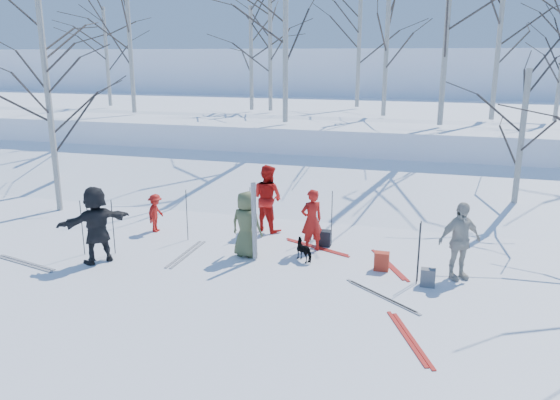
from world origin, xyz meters
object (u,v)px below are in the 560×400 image
(skier_red_seated, at_px, (156,213))
(skier_cream_east, at_px, (459,241))
(skier_redor_behind, at_px, (267,198))
(skier_grey_west, at_px, (96,225))
(backpack_grey, at_px, (428,278))
(skier_olive_center, at_px, (246,224))
(skier_red_north, at_px, (312,220))
(backpack_red, at_px, (382,261))
(backpack_dark, at_px, (324,238))
(dog, at_px, (305,250))

(skier_red_seated, height_order, skier_cream_east, skier_cream_east)
(skier_redor_behind, bearing_deg, skier_grey_west, 71.47)
(skier_grey_west, height_order, backpack_grey, skier_grey_west)
(skier_olive_center, distance_m, skier_red_north, 1.60)
(backpack_red, height_order, backpack_dark, backpack_red)
(skier_redor_behind, xyz_separation_m, skier_cream_east, (4.90, -2.03, -0.06))
(backpack_grey, bearing_deg, skier_redor_behind, 148.56)
(skier_red_north, height_order, backpack_red, skier_red_north)
(skier_red_seated, bearing_deg, backpack_dark, -88.80)
(skier_red_north, relative_size, skier_grey_west, 0.86)
(skier_redor_behind, distance_m, dog, 2.53)
(skier_grey_west, relative_size, backpack_dark, 4.52)
(skier_red_seated, bearing_deg, dog, -102.94)
(skier_grey_west, xyz_separation_m, backpack_dark, (4.80, 2.53, -0.70))
(skier_cream_east, bearing_deg, backpack_grey, -166.91)
(skier_cream_east, relative_size, dog, 2.80)
(skier_redor_behind, height_order, backpack_dark, skier_redor_behind)
(skier_red_seated, distance_m, dog, 4.50)
(dog, height_order, backpack_grey, dog)
(skier_grey_west, relative_size, backpack_red, 4.31)
(skier_olive_center, xyz_separation_m, dog, (1.40, 0.12, -0.54))
(skier_red_north, bearing_deg, backpack_dark, -157.38)
(backpack_grey, bearing_deg, skier_red_north, 153.61)
(skier_cream_east, xyz_separation_m, backpack_red, (-1.60, 0.00, -0.64))
(skier_red_seated, bearing_deg, skier_olive_center, -110.49)
(skier_redor_behind, relative_size, backpack_red, 4.34)
(skier_red_seated, distance_m, backpack_red, 6.27)
(dog, bearing_deg, skier_cream_east, 125.04)
(skier_red_seated, relative_size, backpack_dark, 2.60)
(skier_red_seated, xyz_separation_m, skier_cream_east, (7.77, -1.08, 0.33))
(skier_redor_behind, xyz_separation_m, backpack_dark, (1.75, -0.81, -0.71))
(skier_olive_center, relative_size, backpack_dark, 3.97)
(skier_red_north, xyz_separation_m, dog, (0.00, -0.67, -0.52))
(skier_red_north, height_order, skier_grey_west, skier_grey_west)
(skier_red_seated, relative_size, backpack_red, 2.48)
(backpack_red, xyz_separation_m, backpack_dark, (-1.56, 1.22, -0.01))
(dog, bearing_deg, skier_olive_center, -48.17)
(skier_olive_center, height_order, backpack_red, skier_olive_center)
(skier_redor_behind, xyz_separation_m, dog, (1.52, -1.91, -0.66))
(skier_redor_behind, bearing_deg, backpack_dark, 179.01)
(skier_redor_behind, bearing_deg, backpack_red, 172.32)
(dog, xyz_separation_m, backpack_grey, (2.80, -0.72, -0.07))
(skier_cream_east, distance_m, backpack_dark, 3.44)
(skier_redor_behind, bearing_deg, backpack_grey, 172.43)
(skier_red_north, distance_m, dog, 0.84)
(backpack_red, bearing_deg, skier_redor_behind, 148.45)
(skier_olive_center, distance_m, skier_red_seated, 3.19)
(skier_cream_east, relative_size, backpack_red, 4.04)
(backpack_red, xyz_separation_m, backpack_grey, (1.01, -0.61, -0.02))
(skier_olive_center, height_order, backpack_dark, skier_olive_center)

